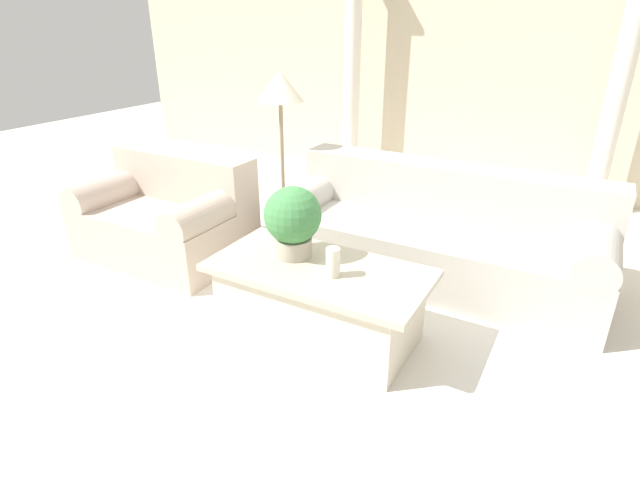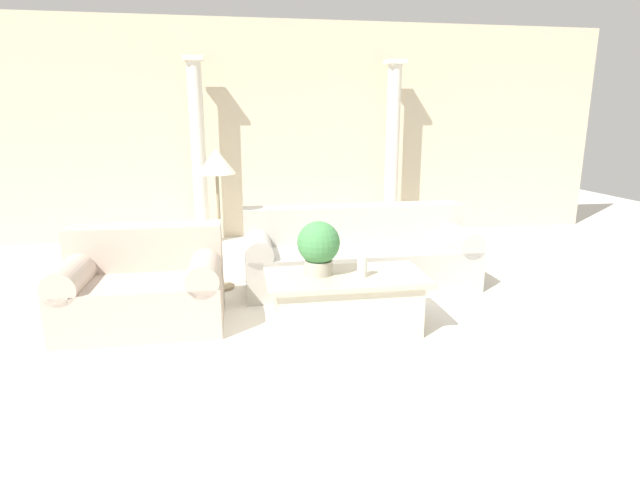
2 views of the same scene
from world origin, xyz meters
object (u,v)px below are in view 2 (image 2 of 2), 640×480
sofa_long (358,254)px  coffee_table (346,302)px  potted_plant (319,246)px  floor_lamp (217,169)px  loveseat (144,284)px

sofa_long → coffee_table: size_ratio=1.81×
coffee_table → potted_plant: bearing=163.4°
potted_plant → floor_lamp: floor_lamp is taller
coffee_table → potted_plant: potted_plant is taller
loveseat → potted_plant: (1.52, -0.39, 0.39)m
sofa_long → floor_lamp: 1.77m
sofa_long → floor_lamp: bearing=177.1°
sofa_long → floor_lamp: (-1.50, 0.08, 0.95)m
sofa_long → loveseat: same height
potted_plant → floor_lamp: bearing=125.8°
sofa_long → coffee_table: bearing=-108.4°
loveseat → coffee_table: size_ratio=1.00×
loveseat → sofa_long: bearing=19.0°
potted_plant → floor_lamp: size_ratio=0.31×
loveseat → floor_lamp: bearing=51.4°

